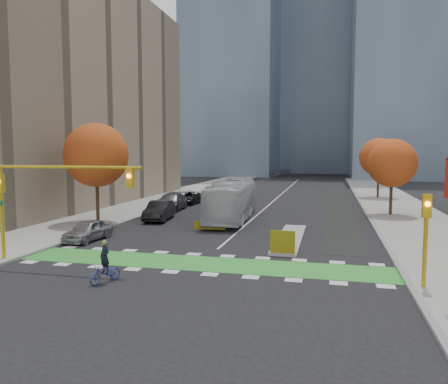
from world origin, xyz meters
The scene contains 26 objects.
ground centered at (0.00, 0.00, 0.00)m, with size 300.00×300.00×0.00m, color black.
sidewalk_west centered at (-13.50, 20.00, 0.07)m, with size 7.00×120.00×0.15m, color gray.
sidewalk_east centered at (13.50, 20.00, 0.07)m, with size 7.00×120.00×0.15m, color gray.
curb_west centered at (-10.00, 20.00, 0.07)m, with size 0.30×120.00×0.16m, color gray.
curb_east centered at (10.00, 20.00, 0.07)m, with size 0.30×120.00×0.16m, color gray.
bike_crossing centered at (0.00, 1.50, 0.01)m, with size 20.00×3.00×0.01m, color green.
centre_line centered at (0.00, 40.00, 0.01)m, with size 0.15×70.00×0.01m, color silver.
bike_lane_paint centered at (7.50, 30.00, 0.01)m, with size 2.50×50.00×0.01m, color black.
median_island centered at (4.00, 9.00, 0.08)m, with size 1.60×10.00×0.16m, color gray.
hazard_board centered at (4.00, 4.20, 0.80)m, with size 1.40×0.12×1.30m, color yellow.
building_west centered at (-24.00, 22.00, 12.50)m, with size 16.00×44.00×25.00m, color gray.
tower_nw centered at (-18.00, 90.00, 35.00)m, with size 22.00×22.00×70.00m, color #47566B.
tower_nc centered at (6.00, 110.00, 45.00)m, with size 20.00×20.00×90.00m, color #47566B.
tower_ne centered at (20.00, 85.00, 30.00)m, with size 18.00×24.00×60.00m, color #47566B.
tower_far centered at (-4.00, 140.00, 40.00)m, with size 26.00×26.00×80.00m, color #47566B.
tree_west centered at (-12.00, 12.00, 5.62)m, with size 5.20×5.20×8.22m.
tree_east_near centered at (12.00, 22.00, 4.86)m, with size 4.40×4.40×7.08m.
tree_east_far centered at (12.50, 38.00, 5.24)m, with size 4.80×4.80×7.65m.
traffic_signal_west centered at (-7.93, -0.51, 4.03)m, with size 8.53×0.56×5.20m.
traffic_signal_east centered at (10.50, -0.51, 2.73)m, with size 0.35×0.43×4.10m.
cyclist centered at (-3.20, -2.80, 0.65)m, with size 1.18×1.78×1.94m.
bus centered at (-1.69, 16.46, 1.70)m, with size 2.86×12.21×3.40m, color #B2B9BA.
parked_car_a centered at (-9.00, 5.46, 0.69)m, with size 1.64×4.08×1.39m, color #9C9BA0.
parked_car_b centered at (-7.70, 14.75, 0.83)m, with size 1.76×5.04×1.66m, color black.
parked_car_c centered at (-9.00, 21.02, 0.85)m, with size 2.39×5.88×1.71m, color #535359.
parked_car_d centered at (-9.00, 26.86, 0.69)m, with size 2.29×4.96×1.38m, color black.
Camera 1 is at (6.50, -20.16, 5.85)m, focal length 35.00 mm.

